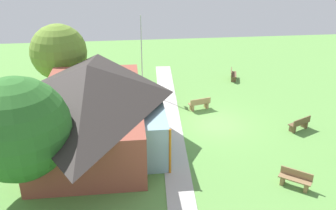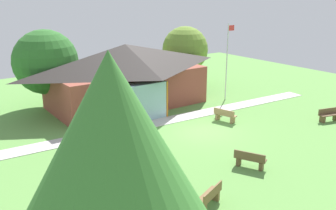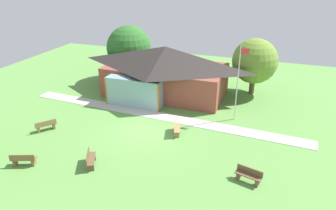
{
  "view_description": "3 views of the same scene",
  "coord_description": "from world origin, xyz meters",
  "px_view_note": "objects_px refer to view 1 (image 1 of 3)",
  "views": [
    {
      "loc": [
        -20.69,
        5.36,
        10.77
      ],
      "look_at": [
        0.57,
        2.9,
        1.21
      ],
      "focal_mm": 40.09,
      "sensor_mm": 36.0,
      "label": 1
    },
    {
      "loc": [
        -13.8,
        -15.64,
        8.01
      ],
      "look_at": [
        -0.93,
        2.37,
        1.23
      ],
      "focal_mm": 39.25,
      "sensor_mm": 36.0,
      "label": 2
    },
    {
      "loc": [
        8.39,
        -18.41,
        11.2
      ],
      "look_at": [
        0.84,
        2.84,
        1.05
      ],
      "focal_mm": 33.55,
      "sensor_mm": 36.0,
      "label": 3
    }
  ],
  "objects_px": {
    "bench_front_center": "(300,124)",
    "bench_lawn_far_right": "(233,75)",
    "bench_rear_near_path": "(199,104)",
    "tree_behind_pavilion_left": "(18,129)",
    "flagpole": "(142,51)",
    "tree_behind_pavilion_right": "(59,52)",
    "pavilion": "(93,102)",
    "bench_mid_left": "(295,179)"
  },
  "relations": [
    {
      "from": "bench_front_center",
      "to": "tree_behind_pavilion_right",
      "type": "bearing_deg",
      "value": 125.6
    },
    {
      "from": "flagpole",
      "to": "bench_rear_near_path",
      "type": "height_order",
      "value": "flagpole"
    },
    {
      "from": "bench_rear_near_path",
      "to": "bench_lawn_far_right",
      "type": "bearing_deg",
      "value": 39.37
    },
    {
      "from": "bench_lawn_far_right",
      "to": "tree_behind_pavilion_right",
      "type": "distance_m",
      "value": 13.93
    },
    {
      "from": "bench_lawn_far_right",
      "to": "tree_behind_pavilion_left",
      "type": "bearing_deg",
      "value": -29.01
    },
    {
      "from": "pavilion",
      "to": "bench_front_center",
      "type": "bearing_deg",
      "value": -91.26
    },
    {
      "from": "flagpole",
      "to": "tree_behind_pavilion_left",
      "type": "relative_size",
      "value": 1.04
    },
    {
      "from": "flagpole",
      "to": "bench_rear_near_path",
      "type": "relative_size",
      "value": 3.75
    },
    {
      "from": "flagpole",
      "to": "bench_rear_near_path",
      "type": "bearing_deg",
      "value": -134.59
    },
    {
      "from": "bench_rear_near_path",
      "to": "bench_mid_left",
      "type": "height_order",
      "value": "same"
    },
    {
      "from": "flagpole",
      "to": "bench_lawn_far_right",
      "type": "bearing_deg",
      "value": -75.93
    },
    {
      "from": "flagpole",
      "to": "bench_front_center",
      "type": "xyz_separation_m",
      "value": [
        -7.31,
        -9.18,
        -2.82
      ]
    },
    {
      "from": "bench_front_center",
      "to": "flagpole",
      "type": "bearing_deg",
      "value": 114.74
    },
    {
      "from": "bench_front_center",
      "to": "tree_behind_pavilion_right",
      "type": "xyz_separation_m",
      "value": [
        7.96,
        15.2,
        2.74
      ]
    },
    {
      "from": "bench_lawn_far_right",
      "to": "tree_behind_pavilion_left",
      "type": "distance_m",
      "value": 19.49
    },
    {
      "from": "bench_front_center",
      "to": "tree_behind_pavilion_right",
      "type": "relative_size",
      "value": 0.3
    },
    {
      "from": "tree_behind_pavilion_right",
      "to": "tree_behind_pavilion_left",
      "type": "height_order",
      "value": "tree_behind_pavilion_left"
    },
    {
      "from": "pavilion",
      "to": "bench_front_center",
      "type": "xyz_separation_m",
      "value": [
        -0.27,
        -12.29,
        -1.94
      ]
    },
    {
      "from": "bench_rear_near_path",
      "to": "bench_front_center",
      "type": "xyz_separation_m",
      "value": [
        -3.67,
        -5.49,
        0.0
      ]
    },
    {
      "from": "bench_mid_left",
      "to": "tree_behind_pavilion_left",
      "type": "height_order",
      "value": "tree_behind_pavilion_left"
    },
    {
      "from": "pavilion",
      "to": "bench_mid_left",
      "type": "height_order",
      "value": "pavilion"
    },
    {
      "from": "bench_lawn_far_right",
      "to": "pavilion",
      "type": "bearing_deg",
      "value": -34.89
    },
    {
      "from": "tree_behind_pavilion_right",
      "to": "pavilion",
      "type": "bearing_deg",
      "value": -159.29
    },
    {
      "from": "bench_front_center",
      "to": "tree_behind_pavilion_left",
      "type": "distance_m",
      "value": 15.99
    },
    {
      "from": "bench_front_center",
      "to": "bench_lawn_far_right",
      "type": "xyz_separation_m",
      "value": [
        9.21,
        1.59,
        0.0
      ]
    },
    {
      "from": "bench_rear_near_path",
      "to": "pavilion",
      "type": "bearing_deg",
      "value": -168.97
    },
    {
      "from": "bench_rear_near_path",
      "to": "tree_behind_pavilion_left",
      "type": "height_order",
      "value": "tree_behind_pavilion_left"
    },
    {
      "from": "pavilion",
      "to": "bench_rear_near_path",
      "type": "height_order",
      "value": "pavilion"
    },
    {
      "from": "pavilion",
      "to": "tree_behind_pavilion_right",
      "type": "relative_size",
      "value": 2.25
    },
    {
      "from": "bench_front_center",
      "to": "bench_rear_near_path",
      "type": "bearing_deg",
      "value": 119.51
    },
    {
      "from": "pavilion",
      "to": "bench_rear_near_path",
      "type": "xyz_separation_m",
      "value": [
        3.4,
        -6.8,
        -1.94
      ]
    },
    {
      "from": "bench_rear_near_path",
      "to": "bench_front_center",
      "type": "distance_m",
      "value": 6.6
    },
    {
      "from": "tree_behind_pavilion_right",
      "to": "bench_front_center",
      "type": "bearing_deg",
      "value": -117.64
    },
    {
      "from": "pavilion",
      "to": "bench_lawn_far_right",
      "type": "bearing_deg",
      "value": -50.11
    },
    {
      "from": "bench_front_center",
      "to": "tree_behind_pavilion_right",
      "type": "distance_m",
      "value": 17.37
    },
    {
      "from": "flagpole",
      "to": "bench_lawn_far_right",
      "type": "xyz_separation_m",
      "value": [
        1.9,
        -7.59,
        -2.82
      ]
    },
    {
      "from": "bench_lawn_far_right",
      "to": "tree_behind_pavilion_right",
      "type": "xyz_separation_m",
      "value": [
        -1.25,
        13.6,
        2.74
      ]
    },
    {
      "from": "bench_rear_near_path",
      "to": "tree_behind_pavilion_right",
      "type": "xyz_separation_m",
      "value": [
        4.29,
        9.71,
        2.74
      ]
    },
    {
      "from": "bench_front_center",
      "to": "bench_lawn_far_right",
      "type": "relative_size",
      "value": 0.98
    },
    {
      "from": "pavilion",
      "to": "bench_front_center",
      "type": "distance_m",
      "value": 12.45
    },
    {
      "from": "pavilion",
      "to": "bench_rear_near_path",
      "type": "relative_size",
      "value": 7.49
    },
    {
      "from": "bench_front_center",
      "to": "tree_behind_pavilion_left",
      "type": "bearing_deg",
      "value": 170.23
    }
  ]
}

